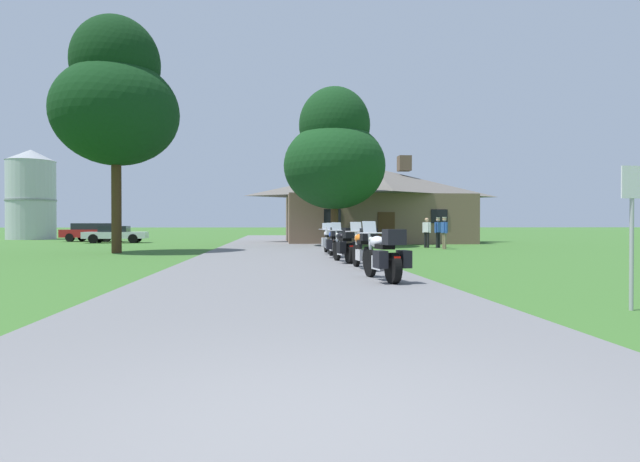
# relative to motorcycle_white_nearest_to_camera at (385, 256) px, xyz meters

# --- Properties ---
(ground_plane) EXTENTS (500.00, 500.00, 0.00)m
(ground_plane) POSITION_rel_motorcycle_white_nearest_to_camera_xyz_m (-2.14, 12.05, -0.61)
(ground_plane) COLOR #386628
(asphalt_driveway) EXTENTS (6.40, 80.00, 0.06)m
(asphalt_driveway) POSITION_rel_motorcycle_white_nearest_to_camera_xyz_m (-2.14, 10.05, -0.58)
(asphalt_driveway) COLOR slate
(asphalt_driveway) RESTS_ON ground
(motorcycle_white_nearest_to_camera) EXTENTS (0.91, 2.08, 1.30)m
(motorcycle_white_nearest_to_camera) POSITION_rel_motorcycle_white_nearest_to_camera_xyz_m (0.00, 0.00, 0.00)
(motorcycle_white_nearest_to_camera) COLOR black
(motorcycle_white_nearest_to_camera) RESTS_ON asphalt_driveway
(motorcycle_orange_second_in_row) EXTENTS (0.66, 2.08, 1.30)m
(motorcycle_orange_second_in_row) POSITION_rel_motorcycle_white_nearest_to_camera_xyz_m (0.06, 3.03, 0.01)
(motorcycle_orange_second_in_row) COLOR black
(motorcycle_orange_second_in_row) RESTS_ON asphalt_driveway
(motorcycle_black_third_in_row) EXTENTS (0.93, 2.07, 1.30)m
(motorcycle_black_third_in_row) POSITION_rel_motorcycle_white_nearest_to_camera_xyz_m (-0.08, 5.52, 0.00)
(motorcycle_black_third_in_row) COLOR black
(motorcycle_black_third_in_row) RESTS_ON asphalt_driveway
(motorcycle_blue_fourth_in_row) EXTENTS (0.73, 2.08, 1.30)m
(motorcycle_blue_fourth_in_row) POSITION_rel_motorcycle_white_nearest_to_camera_xyz_m (-0.10, 8.32, 0.00)
(motorcycle_blue_fourth_in_row) COLOR black
(motorcycle_blue_fourth_in_row) RESTS_ON asphalt_driveway
(motorcycle_white_farthest_in_row) EXTENTS (0.74, 2.08, 1.30)m
(motorcycle_white_farthest_in_row) POSITION_rel_motorcycle_white_nearest_to_camera_xyz_m (-0.02, 10.81, 0.00)
(motorcycle_white_farthest_in_row) COLOR black
(motorcycle_white_farthest_in_row) RESTS_ON asphalt_driveway
(stone_lodge) EXTENTS (13.32, 8.83, 6.32)m
(stone_lodge) POSITION_rel_motorcycle_white_nearest_to_camera_xyz_m (4.92, 26.13, 2.18)
(stone_lodge) COLOR brown
(stone_lodge) RESTS_ON ground
(bystander_white_shirt_near_lodge) EXTENTS (0.40, 0.45, 1.67)m
(bystander_white_shirt_near_lodge) POSITION_rel_motorcycle_white_nearest_to_camera_xyz_m (6.14, 17.17, 0.32)
(bystander_white_shirt_near_lodge) COLOR black
(bystander_white_shirt_near_lodge) RESTS_ON ground
(bystander_blue_shirt_beside_signpost) EXTENTS (0.45, 0.40, 1.69)m
(bystander_blue_shirt_beside_signpost) POSITION_rel_motorcycle_white_nearest_to_camera_xyz_m (6.73, 17.00, 0.34)
(bystander_blue_shirt_beside_signpost) COLOR black
(bystander_blue_shirt_beside_signpost) RESTS_ON ground
(bystander_blue_shirt_by_tree) EXTENTS (0.25, 0.55, 1.69)m
(bystander_blue_shirt_by_tree) POSITION_rel_motorcycle_white_nearest_to_camera_xyz_m (6.56, 15.41, 0.34)
(bystander_blue_shirt_by_tree) COLOR #75664C
(bystander_blue_shirt_by_tree) RESTS_ON ground
(metal_signpost_roadside) EXTENTS (0.36, 0.06, 2.14)m
(metal_signpost_roadside) POSITION_rel_motorcycle_white_nearest_to_camera_xyz_m (2.90, -3.70, 0.74)
(metal_signpost_roadside) COLOR #9EA0A5
(metal_signpost_roadside) RESTS_ON ground
(tree_by_lodge_front) EXTENTS (5.86, 5.86, 9.22)m
(tree_by_lodge_front) POSITION_rel_motorcycle_white_nearest_to_camera_xyz_m (1.15, 18.70, 4.77)
(tree_by_lodge_front) COLOR #422D19
(tree_by_lodge_front) RESTS_ON ground
(tree_left_near) EXTENTS (5.59, 5.59, 10.67)m
(tree_left_near) POSITION_rel_motorcycle_white_nearest_to_camera_xyz_m (-9.46, 13.18, 6.39)
(tree_left_near) COLOR #422D19
(tree_left_near) RESTS_ON ground
(metal_silo_distant) EXTENTS (4.12, 4.12, 7.91)m
(metal_silo_distant) POSITION_rel_motorcycle_white_nearest_to_camera_xyz_m (-23.68, 36.71, 3.36)
(metal_silo_distant) COLOR #B2B7BC
(metal_silo_distant) RESTS_ON ground
(parked_red_suv_far_left) EXTENTS (4.85, 2.59, 1.40)m
(parked_red_suv_far_left) POSITION_rel_motorcycle_white_nearest_to_camera_xyz_m (-15.99, 29.93, 0.17)
(parked_red_suv_far_left) COLOR maroon
(parked_red_suv_far_left) RESTS_ON ground
(parked_white_sedan_far_left) EXTENTS (4.33, 2.17, 1.20)m
(parked_white_sedan_far_left) POSITION_rel_motorcycle_white_nearest_to_camera_xyz_m (-13.50, 26.69, 0.03)
(parked_white_sedan_far_left) COLOR silver
(parked_white_sedan_far_left) RESTS_ON ground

